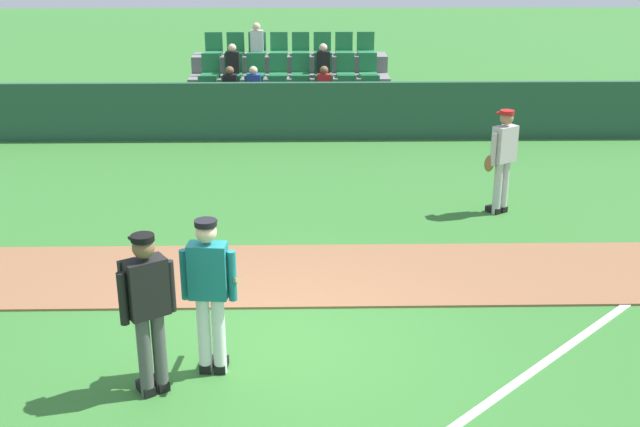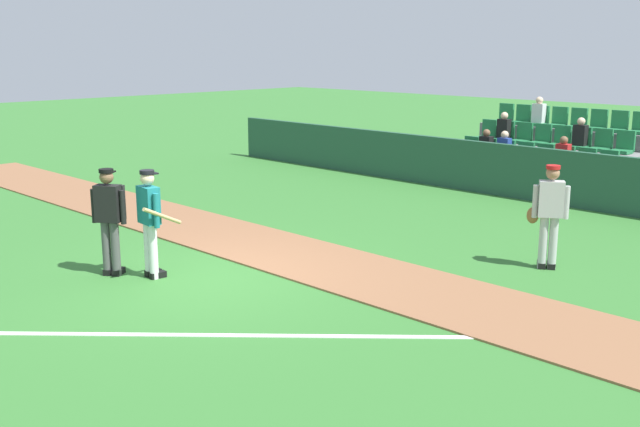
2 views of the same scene
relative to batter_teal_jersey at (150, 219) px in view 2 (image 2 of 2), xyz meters
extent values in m
plane|color=#33702D|center=(0.64, 0.58, -0.97)|extent=(80.00, 80.00, 0.00)
cube|color=brown|center=(0.64, 2.48, -0.95)|extent=(28.00, 2.05, 0.03)
cube|color=white|center=(3.64, 0.08, -0.96)|extent=(8.76, 8.35, 0.01)
cube|color=#234C38|center=(0.64, 9.87, -0.32)|extent=(20.00, 0.16, 1.30)
cube|color=slate|center=(0.64, 11.75, -0.82)|extent=(5.00, 2.95, 0.30)
cube|color=slate|center=(0.64, 10.90, -0.47)|extent=(4.90, 0.85, 0.40)
cube|color=#237542|center=(-1.29, 10.80, -0.22)|extent=(0.44, 0.40, 0.08)
cube|color=#237542|center=(-1.29, 11.02, 0.03)|extent=(0.44, 0.08, 0.50)
cube|color=#237542|center=(-0.74, 10.80, -0.22)|extent=(0.44, 0.40, 0.08)
cube|color=#237542|center=(-0.74, 11.02, 0.03)|extent=(0.44, 0.08, 0.50)
cube|color=black|center=(-0.74, 10.85, 0.08)|extent=(0.32, 0.22, 0.52)
sphere|color=brown|center=(-0.74, 10.85, 0.43)|extent=(0.20, 0.20, 0.20)
cube|color=#237542|center=(-0.19, 10.80, -0.22)|extent=(0.44, 0.40, 0.08)
cube|color=#237542|center=(-0.19, 11.02, 0.03)|extent=(0.44, 0.08, 0.50)
cube|color=#263F99|center=(-0.19, 10.85, 0.08)|extent=(0.32, 0.22, 0.52)
sphere|color=beige|center=(-0.19, 10.85, 0.43)|extent=(0.20, 0.20, 0.20)
cube|color=#237542|center=(0.36, 10.80, -0.22)|extent=(0.44, 0.40, 0.08)
cube|color=#237542|center=(0.36, 11.02, 0.03)|extent=(0.44, 0.08, 0.50)
cube|color=#237542|center=(0.91, 10.80, -0.22)|extent=(0.44, 0.40, 0.08)
cube|color=#237542|center=(0.91, 11.02, 0.03)|extent=(0.44, 0.08, 0.50)
cube|color=#237542|center=(1.46, 10.80, -0.22)|extent=(0.44, 0.40, 0.08)
cube|color=#237542|center=(1.46, 11.02, 0.03)|extent=(0.44, 0.08, 0.50)
cube|color=red|center=(1.46, 10.85, 0.08)|extent=(0.32, 0.22, 0.52)
sphere|color=brown|center=(1.46, 10.85, 0.43)|extent=(0.20, 0.20, 0.20)
cube|color=#237542|center=(2.01, 10.80, -0.22)|extent=(0.44, 0.40, 0.08)
cube|color=#237542|center=(2.01, 11.02, 0.03)|extent=(0.44, 0.08, 0.50)
cube|color=#237542|center=(2.56, 10.80, -0.22)|extent=(0.44, 0.40, 0.08)
cube|color=#237542|center=(2.56, 11.02, 0.03)|extent=(0.44, 0.08, 0.50)
cube|color=slate|center=(0.64, 11.75, -0.07)|extent=(4.90, 0.85, 0.40)
cube|color=#237542|center=(-1.29, 11.65, 0.18)|extent=(0.44, 0.40, 0.08)
cube|color=#237542|center=(-1.29, 11.87, 0.43)|extent=(0.44, 0.08, 0.50)
cube|color=#237542|center=(-0.74, 11.65, 0.18)|extent=(0.44, 0.40, 0.08)
cube|color=#237542|center=(-0.74, 11.87, 0.43)|extent=(0.44, 0.08, 0.50)
cube|color=black|center=(-0.74, 11.70, 0.48)|extent=(0.32, 0.22, 0.52)
sphere|color=beige|center=(-0.74, 11.70, 0.83)|extent=(0.20, 0.20, 0.20)
cube|color=#237542|center=(-0.19, 11.65, 0.18)|extent=(0.44, 0.40, 0.08)
cube|color=#237542|center=(-0.19, 11.87, 0.43)|extent=(0.44, 0.08, 0.50)
cube|color=#237542|center=(0.36, 11.65, 0.18)|extent=(0.44, 0.40, 0.08)
cube|color=#237542|center=(0.36, 11.87, 0.43)|extent=(0.44, 0.08, 0.50)
cube|color=#237542|center=(0.91, 11.65, 0.18)|extent=(0.44, 0.40, 0.08)
cube|color=#237542|center=(0.91, 11.87, 0.43)|extent=(0.44, 0.08, 0.50)
cube|color=#237542|center=(1.46, 11.65, 0.18)|extent=(0.44, 0.40, 0.08)
cube|color=#237542|center=(1.46, 11.87, 0.43)|extent=(0.44, 0.08, 0.50)
cube|color=black|center=(1.46, 11.70, 0.48)|extent=(0.32, 0.22, 0.52)
sphere|color=beige|center=(1.46, 11.70, 0.83)|extent=(0.20, 0.20, 0.20)
cube|color=#237542|center=(2.01, 11.65, 0.18)|extent=(0.44, 0.40, 0.08)
cube|color=#237542|center=(2.01, 11.87, 0.43)|extent=(0.44, 0.08, 0.50)
cube|color=#237542|center=(2.56, 11.65, 0.18)|extent=(0.44, 0.40, 0.08)
cube|color=#237542|center=(2.56, 11.87, 0.43)|extent=(0.44, 0.08, 0.50)
cube|color=slate|center=(0.64, 12.60, 0.33)|extent=(4.90, 0.85, 0.40)
cube|color=#237542|center=(-1.29, 12.50, 0.58)|extent=(0.44, 0.40, 0.08)
cube|color=#237542|center=(-1.29, 12.72, 0.83)|extent=(0.44, 0.08, 0.50)
cube|color=#237542|center=(-0.74, 12.50, 0.58)|extent=(0.44, 0.40, 0.08)
cube|color=#237542|center=(-0.74, 12.72, 0.83)|extent=(0.44, 0.08, 0.50)
cube|color=#237542|center=(-0.19, 12.50, 0.58)|extent=(0.44, 0.40, 0.08)
cube|color=#237542|center=(-0.19, 12.72, 0.83)|extent=(0.44, 0.08, 0.50)
cube|color=silver|center=(-0.19, 12.55, 0.88)|extent=(0.32, 0.22, 0.52)
sphere|color=beige|center=(-0.19, 12.55, 1.23)|extent=(0.20, 0.20, 0.20)
cube|color=#237542|center=(0.36, 12.50, 0.58)|extent=(0.44, 0.40, 0.08)
cube|color=#237542|center=(0.36, 12.72, 0.83)|extent=(0.44, 0.08, 0.50)
cube|color=#237542|center=(0.91, 12.50, 0.58)|extent=(0.44, 0.40, 0.08)
cube|color=#237542|center=(0.91, 12.72, 0.83)|extent=(0.44, 0.08, 0.50)
cube|color=#237542|center=(1.46, 12.50, 0.58)|extent=(0.44, 0.40, 0.08)
cube|color=#237542|center=(1.46, 12.72, 0.83)|extent=(0.44, 0.08, 0.50)
cube|color=#237542|center=(2.01, 12.50, 0.58)|extent=(0.44, 0.40, 0.08)
cube|color=#237542|center=(2.01, 12.72, 0.83)|extent=(0.44, 0.08, 0.50)
cube|color=#237542|center=(2.56, 12.50, 0.58)|extent=(0.44, 0.40, 0.08)
cylinder|color=white|center=(-0.09, 0.00, -0.52)|extent=(0.14, 0.14, 0.90)
cylinder|color=white|center=(0.07, -0.01, -0.52)|extent=(0.14, 0.14, 0.90)
cube|color=black|center=(-0.08, 0.06, -0.92)|extent=(0.14, 0.27, 0.10)
cube|color=black|center=(0.08, 0.05, -0.92)|extent=(0.14, 0.27, 0.10)
cube|color=#197075|center=(-0.01, -0.01, 0.23)|extent=(0.42, 0.25, 0.60)
cylinder|color=#197075|center=(-0.26, 0.02, 0.18)|extent=(0.09, 0.09, 0.55)
cylinder|color=#197075|center=(0.24, -0.03, 0.18)|extent=(0.09, 0.09, 0.55)
sphere|color=beige|center=(-0.01, -0.01, 0.66)|extent=(0.22, 0.22, 0.22)
cylinder|color=black|center=(-0.01, -0.01, 0.76)|extent=(0.23, 0.23, 0.06)
cube|color=black|center=(0.00, 0.09, 0.73)|extent=(0.19, 0.14, 0.02)
cylinder|color=tan|center=(0.25, 0.07, 0.08)|extent=(0.23, 0.79, 0.41)
cylinder|color=#4C4C4C|center=(-0.63, -0.44, -0.52)|extent=(0.14, 0.14, 0.90)
cylinder|color=#4C4C4C|center=(-0.50, -0.36, -0.52)|extent=(0.14, 0.14, 0.90)
cube|color=black|center=(-0.67, -0.39, -0.92)|extent=(0.24, 0.28, 0.10)
cube|color=black|center=(-0.53, -0.31, -0.92)|extent=(0.24, 0.28, 0.10)
cube|color=black|center=(-0.57, -0.40, 0.23)|extent=(0.46, 0.40, 0.60)
cylinder|color=black|center=(-0.78, -0.54, 0.18)|extent=(0.09, 0.09, 0.55)
cylinder|color=black|center=(-0.36, -0.26, 0.18)|extent=(0.09, 0.09, 0.55)
sphere|color=brown|center=(-0.57, -0.40, 0.66)|extent=(0.22, 0.22, 0.22)
cylinder|color=black|center=(-0.57, -0.40, 0.76)|extent=(0.23, 0.23, 0.06)
cube|color=black|center=(-0.62, -0.32, 0.73)|extent=(0.22, 0.20, 0.02)
cube|color=black|center=(-0.64, -0.29, 0.23)|extent=(0.41, 0.31, 0.56)
cylinder|color=#B2B2B2|center=(4.21, 4.90, -0.52)|extent=(0.14, 0.14, 0.90)
cylinder|color=#B2B2B2|center=(4.34, 4.99, -0.52)|extent=(0.14, 0.14, 0.90)
cube|color=black|center=(4.18, 4.95, -0.92)|extent=(0.24, 0.28, 0.10)
cube|color=black|center=(4.31, 5.04, -0.92)|extent=(0.24, 0.28, 0.10)
cube|color=#B2B2B2|center=(4.28, 4.94, 0.23)|extent=(0.45, 0.40, 0.60)
cylinder|color=#B2B2B2|center=(4.07, 4.80, 0.18)|extent=(0.09, 0.09, 0.55)
cylinder|color=#B2B2B2|center=(4.49, 5.08, 0.18)|extent=(0.09, 0.09, 0.55)
sphere|color=#9E7051|center=(4.28, 4.94, 0.66)|extent=(0.22, 0.22, 0.22)
cylinder|color=#B21919|center=(4.28, 4.94, 0.76)|extent=(0.23, 0.23, 0.06)
cube|color=#B21919|center=(4.22, 5.03, 0.73)|extent=(0.22, 0.20, 0.02)
ellipsoid|color=brown|center=(4.02, 4.83, -0.07)|extent=(0.23, 0.21, 0.28)
camera|label=1|loc=(1.01, -7.41, 3.57)|focal=43.89mm
camera|label=2|loc=(10.05, -6.24, 2.70)|focal=41.77mm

